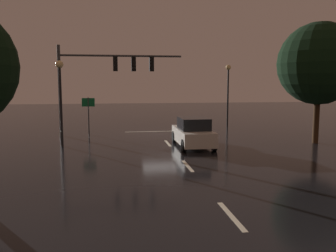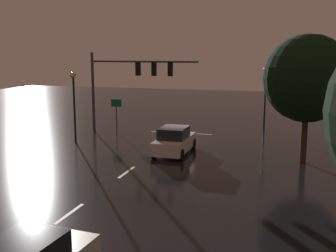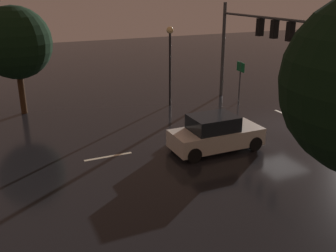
# 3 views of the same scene
# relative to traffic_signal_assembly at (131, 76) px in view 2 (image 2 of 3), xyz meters

# --- Properties ---
(ground_plane) EXTENTS (80.00, 80.00, 0.00)m
(ground_plane) POSITION_rel_traffic_signal_assembly_xyz_m (-3.75, 0.25, -4.49)
(ground_plane) COLOR black
(traffic_signal_assembly) EXTENTS (8.66, 0.47, 6.29)m
(traffic_signal_assembly) POSITION_rel_traffic_signal_assembly_xyz_m (0.00, 0.00, 0.00)
(traffic_signal_assembly) COLOR #383A3D
(traffic_signal_assembly) RESTS_ON ground_plane
(lane_dash_far) EXTENTS (0.16, 2.20, 0.01)m
(lane_dash_far) POSITION_rel_traffic_signal_assembly_xyz_m (-3.75, 4.25, -4.48)
(lane_dash_far) COLOR beige
(lane_dash_far) RESTS_ON ground_plane
(lane_dash_mid) EXTENTS (0.16, 2.20, 0.01)m
(lane_dash_mid) POSITION_rel_traffic_signal_assembly_xyz_m (-3.75, 10.25, -4.48)
(lane_dash_mid) COLOR beige
(lane_dash_mid) RESTS_ON ground_plane
(lane_dash_near) EXTENTS (0.16, 2.20, 0.01)m
(lane_dash_near) POSITION_rel_traffic_signal_assembly_xyz_m (-3.75, 16.25, -4.48)
(lane_dash_near) COLOR beige
(lane_dash_near) RESTS_ON ground_plane
(stop_bar) EXTENTS (5.00, 0.16, 0.01)m
(stop_bar) POSITION_rel_traffic_signal_assembly_xyz_m (-3.75, -1.18, -4.48)
(stop_bar) COLOR beige
(stop_bar) RESTS_ON ground_plane
(car_approaching) EXTENTS (1.91, 4.37, 1.70)m
(car_approaching) POSITION_rel_traffic_signal_assembly_xyz_m (-5.05, 5.47, -3.69)
(car_approaching) COLOR silver
(car_approaching) RESTS_ON ground_plane
(street_lamp_left_kerb) EXTENTS (0.44, 0.44, 5.22)m
(street_lamp_left_kerb) POSITION_rel_traffic_signal_assembly_xyz_m (-10.00, -3.31, -0.85)
(street_lamp_left_kerb) COLOR black
(street_lamp_left_kerb) RESTS_ON ground_plane
(street_lamp_right_kerb) EXTENTS (0.44, 0.44, 4.97)m
(street_lamp_right_kerb) POSITION_rel_traffic_signal_assembly_xyz_m (2.53, 4.31, -1.00)
(street_lamp_right_kerb) COLOR black
(street_lamp_right_kerb) RESTS_ON ground_plane
(route_sign) EXTENTS (0.90, 0.14, 2.68)m
(route_sign) POSITION_rel_traffic_signal_assembly_xyz_m (1.32, -0.19, -2.56)
(route_sign) COLOR #383A3D
(route_sign) RESTS_ON ground_plane
(tree_left_near) EXTENTS (4.94, 4.94, 7.32)m
(tree_left_near) POSITION_rel_traffic_signal_assembly_xyz_m (-12.77, 5.49, 0.35)
(tree_left_near) COLOR #382314
(tree_left_near) RESTS_ON ground_plane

